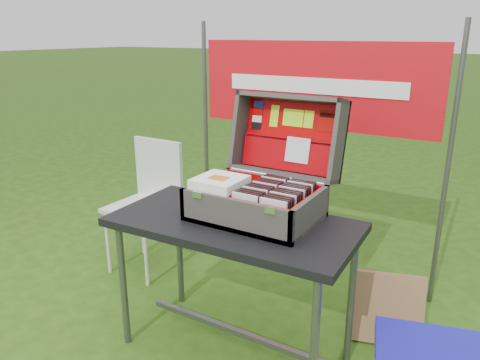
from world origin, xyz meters
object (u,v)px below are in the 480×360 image
Objects in this scene: chair at (142,209)px; cardboard_box at (388,309)px; table at (234,288)px; suitcase at (262,161)px.

chair is 2.37× the size of cardboard_box.
cardboard_box is (0.67, 0.52, -0.18)m from table.
table is 0.67m from suitcase.
table is 1.12m from chair.
chair reaches higher than cardboard_box.
suitcase is 1.28m from chair.
chair is (-1.10, 0.30, -0.57)m from suitcase.
suitcase is (0.07, 0.14, 0.65)m from table.
chair is at bearing 165.52° from cardboard_box.
suitcase is 1.09m from cardboard_box.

